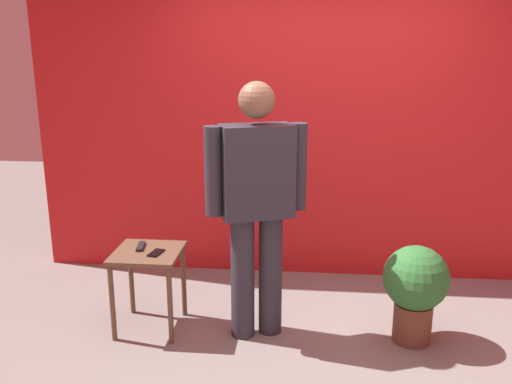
# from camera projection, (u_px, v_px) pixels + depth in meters

# --- Properties ---
(ground_plane) EXTENTS (12.00, 12.00, 0.00)m
(ground_plane) POSITION_uv_depth(u_px,v_px,m) (321.00, 368.00, 3.38)
(ground_plane) COLOR gray
(back_wall_red) EXTENTS (4.98, 0.12, 2.71)m
(back_wall_red) POSITION_uv_depth(u_px,v_px,m) (322.00, 122.00, 4.53)
(back_wall_red) COLOR red
(back_wall_red) RESTS_ON ground_plane
(standing_person) EXTENTS (0.69, 0.39, 1.76)m
(standing_person) POSITION_uv_depth(u_px,v_px,m) (257.00, 199.00, 3.55)
(standing_person) COLOR #2D2D38
(standing_person) RESTS_ON ground_plane
(side_table) EXTENTS (0.46, 0.46, 0.59)m
(side_table) POSITION_uv_depth(u_px,v_px,m) (148.00, 265.00, 3.76)
(side_table) COLOR brown
(side_table) RESTS_ON ground_plane
(cell_phone) EXTENTS (0.10, 0.15, 0.01)m
(cell_phone) POSITION_uv_depth(u_px,v_px,m) (156.00, 253.00, 3.68)
(cell_phone) COLOR black
(cell_phone) RESTS_ON side_table
(tv_remote) EXTENTS (0.07, 0.17, 0.02)m
(tv_remote) POSITION_uv_depth(u_px,v_px,m) (141.00, 246.00, 3.79)
(tv_remote) COLOR black
(tv_remote) RESTS_ON side_table
(potted_plant) EXTENTS (0.44, 0.44, 0.69)m
(potted_plant) POSITION_uv_depth(u_px,v_px,m) (415.00, 286.00, 3.60)
(potted_plant) COLOR brown
(potted_plant) RESTS_ON ground_plane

